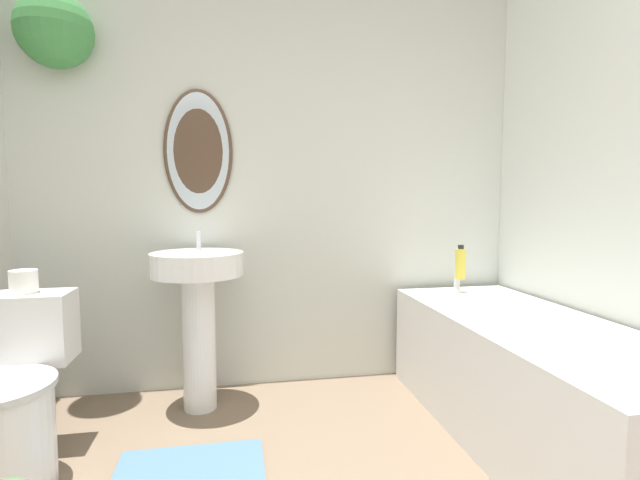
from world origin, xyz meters
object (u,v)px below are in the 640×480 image
object	(u,v)px
bathtub	(533,379)
pedestal_sink	(198,299)
shampoo_bottle	(460,263)
toilet	(4,406)
toilet_paper_roll	(24,282)

from	to	relation	value
bathtub	pedestal_sink	bearing A→B (deg)	157.63
shampoo_bottle	bathtub	bearing A→B (deg)	-88.99
toilet	toilet_paper_roll	distance (m)	0.50
pedestal_sink	shampoo_bottle	xyz separation A→B (m)	(1.50, 0.07, 0.14)
bathtub	shampoo_bottle	bearing A→B (deg)	91.01
toilet	toilet_paper_roll	bearing A→B (deg)	90.00
toilet	shampoo_bottle	size ratio (longest dim) A/B	3.44
pedestal_sink	bathtub	bearing A→B (deg)	-22.37
toilet	shampoo_bottle	distance (m)	2.31
toilet	toilet_paper_roll	size ratio (longest dim) A/B	6.34
bathtub	toilet	bearing A→B (deg)	176.98
toilet	shampoo_bottle	xyz separation A→B (m)	(2.20, 0.57, 0.43)
toilet_paper_roll	pedestal_sink	bearing A→B (deg)	21.42
pedestal_sink	toilet_paper_roll	size ratio (longest dim) A/B	8.44
toilet	bathtub	size ratio (longest dim) A/B	0.41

